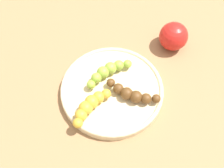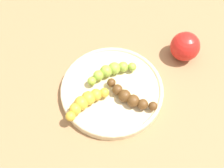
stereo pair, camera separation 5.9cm
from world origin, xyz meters
name	(u,v)px [view 2 (the right image)]	position (x,y,z in m)	size (l,w,h in m)	color
ground_plane	(112,92)	(0.00, 0.00, 0.00)	(2.40, 2.40, 0.00)	#936D47
fruit_bowl	(112,90)	(0.00, 0.00, 0.01)	(0.24, 0.24, 0.02)	beige
banana_overripe	(130,97)	(-0.04, -0.03, 0.03)	(0.10, 0.09, 0.03)	#593819
banana_green	(111,71)	(0.04, -0.01, 0.03)	(0.05, 0.12, 0.03)	#8CAD38
banana_spotted	(86,102)	(-0.03, 0.06, 0.03)	(0.06, 0.10, 0.03)	gold
apple_red	(185,47)	(0.07, -0.20, 0.04)	(0.07, 0.07, 0.07)	red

